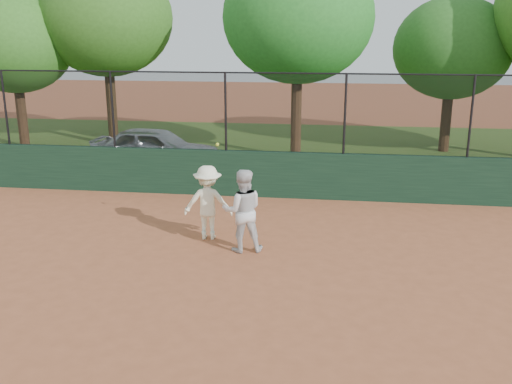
# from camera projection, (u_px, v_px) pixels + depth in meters

# --- Properties ---
(ground) EXTENTS (80.00, 80.00, 0.00)m
(ground) POSITION_uv_depth(u_px,v_px,m) (189.00, 297.00, 9.27)
(ground) COLOR #AA5A36
(ground) RESTS_ON ground
(back_wall) EXTENTS (26.00, 0.20, 1.20)m
(back_wall) POSITION_uv_depth(u_px,v_px,m) (245.00, 174.00, 14.83)
(back_wall) COLOR #16321F
(back_wall) RESTS_ON ground
(grass_strip) EXTENTS (36.00, 12.00, 0.01)m
(grass_strip) POSITION_uv_depth(u_px,v_px,m) (271.00, 150.00, 20.71)
(grass_strip) COLOR #2F4C17
(grass_strip) RESTS_ON ground
(parked_car) EXTENTS (4.01, 1.74, 1.35)m
(parked_car) POSITION_uv_depth(u_px,v_px,m) (156.00, 149.00, 17.56)
(parked_car) COLOR #A6ACB0
(parked_car) RESTS_ON ground
(player_second) EXTENTS (0.92, 0.79, 1.64)m
(player_second) POSITION_uv_depth(u_px,v_px,m) (243.00, 211.00, 11.05)
(player_second) COLOR silver
(player_second) RESTS_ON ground
(player_main) EXTENTS (1.05, 0.67, 2.06)m
(player_main) POSITION_uv_depth(u_px,v_px,m) (208.00, 203.00, 11.72)
(player_main) COLOR white
(player_main) RESTS_ON ground
(fence_assembly) EXTENTS (26.00, 0.06, 2.00)m
(fence_assembly) POSITION_uv_depth(u_px,v_px,m) (244.00, 111.00, 14.39)
(fence_assembly) COLOR black
(fence_assembly) RESTS_ON back_wall
(tree_0) EXTENTS (4.32, 3.93, 5.73)m
(tree_0) POSITION_uv_depth(u_px,v_px,m) (13.00, 40.00, 20.23)
(tree_0) COLOR #472C19
(tree_0) RESTS_ON ground
(tree_1) EXTENTS (4.80, 4.36, 6.69)m
(tree_1) POSITION_uv_depth(u_px,v_px,m) (106.00, 18.00, 20.32)
(tree_1) COLOR #3D2915
(tree_1) RESTS_ON ground
(tree_2) EXTENTS (4.87, 4.43, 6.69)m
(tree_2) POSITION_uv_depth(u_px,v_px,m) (298.00, 18.00, 18.21)
(tree_2) COLOR #4C2F1B
(tree_2) RESTS_ON ground
(tree_3) EXTENTS (4.03, 3.67, 5.34)m
(tree_3) POSITION_uv_depth(u_px,v_px,m) (452.00, 49.00, 19.56)
(tree_3) COLOR #3F2815
(tree_3) RESTS_ON ground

